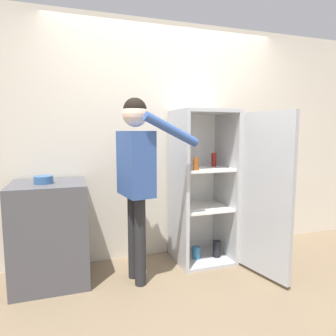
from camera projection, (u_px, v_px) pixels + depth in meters
name	position (u px, v px, depth m)	size (l,w,h in m)	color
ground_plane	(202.00, 294.00, 2.56)	(12.00, 12.00, 0.00)	#7A664C
wall_back	(167.00, 141.00, 3.33)	(7.00, 0.06, 2.55)	beige
refrigerator	(214.00, 189.00, 3.12)	(0.76, 1.13, 1.60)	#B7BABC
person	(137.00, 165.00, 2.66)	(0.69, 0.52, 1.68)	#262628
counter	(50.00, 233.00, 2.72)	(0.65, 0.59, 0.93)	#4C4C51
bowl	(44.00, 180.00, 2.63)	(0.16, 0.16, 0.07)	#335B8E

